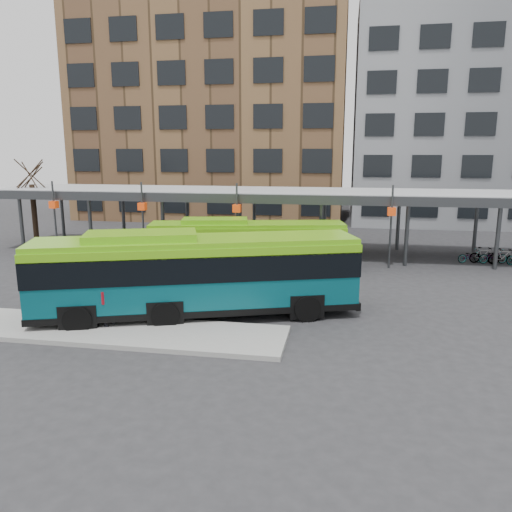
{
  "coord_description": "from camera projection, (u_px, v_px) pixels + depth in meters",
  "views": [
    {
      "loc": [
        3.37,
        -19.43,
        6.71
      ],
      "look_at": [
        -0.7,
        3.32,
        1.8
      ],
      "focal_mm": 35.0,
      "sensor_mm": 36.0,
      "label": 1
    }
  ],
  "objects": [
    {
      "name": "ground",
      "position": [
        258.0,
        315.0,
        20.68
      ],
      "size": [
        120.0,
        120.0,
        0.0
      ],
      "primitive_type": "plane",
      "color": "#28282B",
      "rests_on": "ground"
    },
    {
      "name": "boarding_island",
      "position": [
        101.0,
        330.0,
        18.72
      ],
      "size": [
        14.0,
        3.0,
        0.18
      ],
      "primitive_type": "cube",
      "color": "gray",
      "rests_on": "ground"
    },
    {
      "name": "bus_front",
      "position": [
        196.0,
        273.0,
        20.2
      ],
      "size": [
        13.11,
        6.82,
        3.56
      ],
      "rotation": [
        0.0,
        0.0,
        0.33
      ],
      "color": "#074953",
      "rests_on": "ground"
    },
    {
      "name": "tree",
      "position": [
        34.0,
        213.0,
        34.82
      ],
      "size": [
        1.64,
        1.64,
        5.6
      ],
      "color": "black",
      "rests_on": "ground"
    },
    {
      "name": "building_brick",
      "position": [
        216.0,
        107.0,
        50.93
      ],
      "size": [
        26.0,
        14.0,
        22.0
      ],
      "primitive_type": "cube",
      "color": "brown",
      "rests_on": "ground"
    },
    {
      "name": "bus_rear",
      "position": [
        246.0,
        244.0,
        28.07
      ],
      "size": [
        11.1,
        4.46,
        2.99
      ],
      "rotation": [
        0.0,
        0.0,
        0.2
      ],
      "color": "#074953",
      "rests_on": "ground"
    },
    {
      "name": "building_grey",
      "position": [
        485.0,
        114.0,
        46.67
      ],
      "size": [
        24.0,
        14.0,
        20.0
      ],
      "primitive_type": "cube",
      "color": "slate",
      "rests_on": "ground"
    },
    {
      "name": "bike_rack",
      "position": [
        512.0,
        257.0,
        29.79
      ],
      "size": [
        5.83,
        1.23,
        1.02
      ],
      "color": "slate",
      "rests_on": "ground"
    },
    {
      "name": "pedestrian",
      "position": [
        108.0,
        302.0,
        18.81
      ],
      "size": [
        0.64,
        0.77,
        1.82
      ],
      "rotation": [
        0.0,
        0.0,
        1.21
      ],
      "color": "black",
      "rests_on": "boarding_island"
    },
    {
      "name": "canopy",
      "position": [
        292.0,
        194.0,
        32.27
      ],
      "size": [
        40.0,
        6.53,
        4.8
      ],
      "color": "#999B9E",
      "rests_on": "ground"
    }
  ]
}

